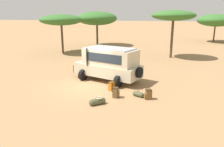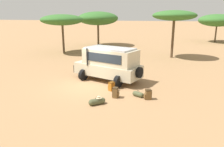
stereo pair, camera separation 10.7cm
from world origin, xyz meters
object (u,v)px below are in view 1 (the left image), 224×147
Objects in this scene: duffel_bag_soft_canvas at (138,94)px; acacia_tree_centre_back at (173,16)px; backpack_cluster_center at (112,86)px; acacia_tree_right_mid at (216,20)px; duffel_bag_low_black_case at (97,101)px; safari_vehicle at (109,63)px; backpack_near_rear_wheel at (116,93)px; backpack_beside_front_wheel at (148,94)px; acacia_tree_far_left at (61,20)px; acacia_tree_left_mid at (97,18)px.

acacia_tree_centre_back reaches higher than duffel_bag_soft_canvas.
acacia_tree_centre_back is (3.44, 12.50, 4.30)m from backpack_cluster_center.
acacia_tree_right_mid is (10.46, 29.37, 3.46)m from backpack_cluster_center.
backpack_cluster_center reaches higher than duffel_bag_soft_canvas.
duffel_bag_low_black_case reaches higher than duffel_bag_soft_canvas.
safari_vehicle is 3.60m from backpack_near_rear_wheel.
backpack_near_rear_wheel is at bearing -107.99° from acacia_tree_right_mid.
safari_vehicle is at bearing 111.00° from backpack_cluster_center.
backpack_near_rear_wheel is at bearing -157.65° from duffel_bag_soft_canvas.
backpack_cluster_center is at bearing -105.37° from acacia_tree_centre_back.
backpack_cluster_center reaches higher than duffel_bag_low_black_case.
safari_vehicle is 8.83× the size of backpack_near_rear_wheel.
backpack_near_rear_wheel is at bearing 60.95° from duffel_bag_low_black_case.
acacia_tree_right_mid reaches higher than backpack_cluster_center.
backpack_near_rear_wheel is (0.57, -1.10, 0.02)m from backpack_cluster_center.
backpack_beside_front_wheel is at bearing -94.35° from acacia_tree_centre_back.
duffel_bag_low_black_case is at bearing -81.46° from safari_vehicle.
safari_vehicle is at bearing 98.54° from duffel_bag_low_black_case.
duffel_bag_low_black_case is at bearing -56.22° from acacia_tree_far_left.
backpack_beside_front_wheel is at bearing 8.00° from backpack_near_rear_wheel.
backpack_cluster_center is 0.82× the size of duffel_bag_soft_canvas.
duffel_bag_soft_canvas is at bearing -45.76° from safari_vehicle.
backpack_beside_front_wheel is 0.68m from duffel_bag_soft_canvas.
acacia_tree_right_mid reaches higher than backpack_near_rear_wheel.
backpack_cluster_center is 1.24m from backpack_near_rear_wheel.
backpack_cluster_center is 2.37m from duffel_bag_low_black_case.
safari_vehicle is at bearing 113.18° from backpack_near_rear_wheel.
acacia_tree_left_mid is at bearing 111.79° from safari_vehicle.
duffel_bag_low_black_case is (-0.70, -1.26, -0.12)m from backpack_near_rear_wheel.
backpack_beside_front_wheel is 0.09× the size of acacia_tree_right_mid.
backpack_near_rear_wheel is at bearing -62.90° from backpack_cluster_center.
duffel_bag_soft_canvas is at bearing -47.55° from acacia_tree_far_left.
acacia_tree_right_mid is (8.65, 29.97, 3.59)m from duffel_bag_soft_canvas.
acacia_tree_right_mid is at bearing 40.45° from acacia_tree_far_left.
acacia_tree_left_mid is at bearing 75.23° from acacia_tree_far_left.
acacia_tree_centre_back reaches higher than backpack_cluster_center.
acacia_tree_left_mid is (-7.02, 17.55, 2.84)m from safari_vehicle.
acacia_tree_far_left is at bearing 129.02° from backpack_cluster_center.
backpack_cluster_center is at bearing 161.79° from duffel_bag_soft_canvas.
acacia_tree_far_left is (-11.61, 12.69, 3.91)m from duffel_bag_soft_canvas.
acacia_tree_left_mid is at bearing 147.63° from acacia_tree_centre_back.
duffel_bag_soft_canvas is at bearing 157.90° from backpack_beside_front_wheel.
acacia_tree_right_mid is (9.90, 30.48, 3.44)m from backpack_near_rear_wheel.
backpack_cluster_center is (0.80, -2.08, -1.02)m from safari_vehicle.
backpack_beside_front_wheel is 0.83× the size of duffel_bag_soft_canvas.
acacia_tree_left_mid is (-7.82, 19.63, 3.86)m from backpack_cluster_center.
acacia_tree_right_mid reaches higher than backpack_beside_front_wheel.
safari_vehicle is 6.88× the size of duffel_bag_low_black_case.
acacia_tree_right_mid is at bearing 67.40° from acacia_tree_centre_back.
duffel_bag_soft_canvas is at bearing 42.33° from duffel_bag_low_black_case.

